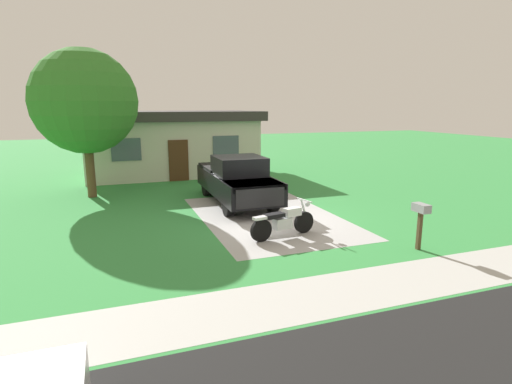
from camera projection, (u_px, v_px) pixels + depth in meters
name	position (u px, v px, depth m)	size (l,w,h in m)	color
ground_plane	(268.00, 216.00, 14.24)	(80.00, 80.00, 0.00)	#348C41
driveway_pad	(268.00, 216.00, 14.24)	(4.57, 7.31, 0.01)	#AAAAAA
sidewalk_strip	(371.00, 286.00, 8.73)	(36.00, 1.80, 0.01)	#B2B2AD
motorcycle	(284.00, 221.00, 11.93)	(2.18, 0.83, 1.09)	black
pickup_truck	(236.00, 179.00, 16.09)	(2.07, 5.65, 1.90)	black
mailbox	(421.00, 214.00, 10.79)	(0.26, 0.48, 1.26)	#4C3823
shade_tree	(85.00, 102.00, 16.51)	(4.23, 4.23, 6.08)	brown
neighbor_house	(171.00, 142.00, 22.97)	(9.60, 5.60, 3.50)	beige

